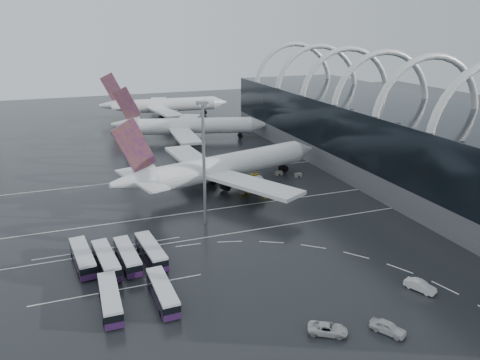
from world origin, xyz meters
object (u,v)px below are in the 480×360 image
object	(u,v)px
bus_row_near_c	(127,256)
bus_row_far_c	(163,292)
gse_cart_belly_d	(298,175)
bus_row_far_a	(110,299)
gse_cart_belly_a	(268,194)
gse_cart_belly_b	(279,173)
van_curve_a	(328,329)
van_curve_b	(388,327)
van_curve_c	(420,286)
gse_cart_belly_c	(245,191)
bus_row_near_a	(83,257)
gse_cart_belly_e	(255,176)
airliner_gate_b	(188,126)
floodlight_mast	(204,149)
airliner_main	(222,168)
bus_row_near_b	(106,260)
airliner_gate_c	(163,106)
bus_row_near_d	(151,251)

from	to	relation	value
bus_row_near_c	bus_row_far_c	bearing A→B (deg)	-170.18
bus_row_near_c	gse_cart_belly_d	xyz separation A→B (m)	(52.46, 34.75, -1.10)
bus_row_far_a	gse_cart_belly_a	bearing A→B (deg)	-49.00
bus_row_far_c	gse_cart_belly_b	distance (m)	68.89
van_curve_a	van_curve_b	xyz separation A→B (m)	(8.09, -2.79, 0.09)
van_curve_c	gse_cart_belly_c	bearing A→B (deg)	76.65
gse_cart_belly_a	bus_row_far_a	bearing A→B (deg)	-139.42
bus_row_near_a	gse_cart_belly_e	size ratio (longest dim) A/B	5.63
airliner_gate_b	floodlight_mast	size ratio (longest dim) A/B	2.15
bus_row_near_c	van_curve_b	distance (m)	45.89
gse_cart_belly_d	floodlight_mast	bearing A→B (deg)	-146.98
van_curve_b	gse_cart_belly_e	bearing A→B (deg)	51.63
bus_row_far_c	gse_cart_belly_b	xyz separation A→B (m)	(44.52, 52.56, -1.07)
airliner_main	van_curve_b	bearing A→B (deg)	-104.00
floodlight_mast	gse_cart_belly_d	world-z (taller)	floodlight_mast
van_curve_b	floodlight_mast	bearing A→B (deg)	74.89
airliner_main	gse_cart_belly_a	size ratio (longest dim) A/B	25.17
bus_row_near_b	airliner_gate_b	bearing A→B (deg)	-29.14
gse_cart_belly_a	gse_cart_belly_b	bearing A→B (deg)	56.63
bus_row_far_c	van_curve_a	world-z (taller)	bus_row_far_c
airliner_main	bus_row_far_a	size ratio (longest dim) A/B	5.10
gse_cart_belly_c	gse_cart_belly_e	bearing A→B (deg)	56.08
airliner_gate_c	bus_row_far_c	world-z (taller)	airliner_gate_c
bus_row_near_d	van_curve_a	distance (m)	36.16
airliner_gate_b	bus_row_near_d	bearing A→B (deg)	-93.73
bus_row_near_d	gse_cart_belly_a	xyz separation A→B (m)	(33.56, 22.76, -1.03)
bus_row_far_c	gse_cart_belly_e	bearing A→B (deg)	-37.20
bus_row_near_a	van_curve_c	bearing A→B (deg)	-124.89
bus_row_near_a	bus_row_far_c	size ratio (longest dim) A/B	1.06
bus_row_near_d	van_curve_c	size ratio (longest dim) A/B	2.51
airliner_gate_c	bus_row_near_c	world-z (taller)	airliner_gate_c
airliner_main	van_curve_a	size ratio (longest dim) A/B	11.18
airliner_gate_b	bus_row_near_b	bearing A→B (deg)	-98.12
bus_row_far_a	van_curve_c	distance (m)	49.71
airliner_main	airliner_gate_c	size ratio (longest dim) A/B	1.06
airliner_gate_c	van_curve_b	size ratio (longest dim) A/B	11.60
floodlight_mast	van_curve_b	bearing A→B (deg)	-73.70
van_curve_c	floodlight_mast	distance (m)	48.65
van_curve_c	gse_cart_belly_d	xyz separation A→B (m)	(8.73, 60.47, -0.29)
bus_row_near_a	gse_cart_belly_c	bearing A→B (deg)	-64.67
airliner_gate_b	bus_row_near_a	bearing A→B (deg)	-100.80
floodlight_mast	gse_cart_belly_e	size ratio (longest dim) A/B	11.69
gse_cart_belly_b	gse_cart_belly_e	xyz separation A→B (m)	(-7.61, -0.36, 0.06)
airliner_main	airliner_gate_b	distance (m)	55.56
van_curve_b	bus_row_far_c	bearing A→B (deg)	114.62
van_curve_c	gse_cart_belly_d	size ratio (longest dim) A/B	2.54
bus_row_near_a	bus_row_near_c	bearing A→B (deg)	-112.11
airliner_gate_b	gse_cart_belly_b	size ratio (longest dim) A/B	28.03
bus_row_far_a	gse_cart_belly_b	xyz separation A→B (m)	(52.45, 51.68, -1.10)
bus_row_near_d	bus_row_far_c	distance (m)	14.32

